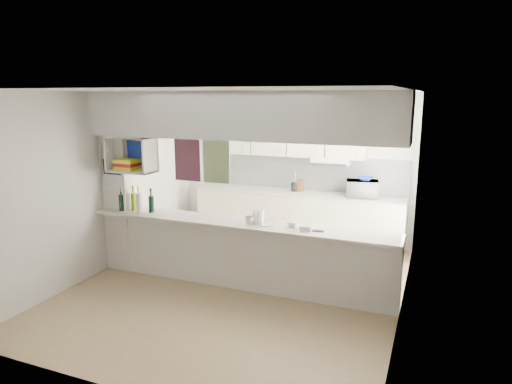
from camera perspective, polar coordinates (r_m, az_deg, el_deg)
The scene contains 16 objects.
floor at distance 6.31m, azimuth -2.31°, elevation -11.79°, with size 4.80×4.80×0.00m, color #A1875E.
ceiling at distance 5.78m, azimuth -2.53°, elevation 12.54°, with size 4.80×4.80×0.00m, color white.
wall_back at distance 8.12m, azimuth 4.58°, elevation 3.14°, with size 4.20×4.20×0.00m, color silver.
wall_left at distance 7.02m, azimuth -18.23°, elevation 1.18°, with size 4.80×4.80×0.00m, color silver.
wall_right at distance 5.41m, azimuth 18.31°, elevation -1.91°, with size 4.80×4.80×0.00m, color silver.
servery_partition at distance 5.92m, azimuth -3.97°, elevation 3.37°, with size 4.20×0.50×2.60m.
cubby_shelf at distance 6.58m, azimuth -15.24°, elevation 4.30°, with size 0.65×0.35×0.50m.
kitchen_run at distance 7.91m, azimuth 5.06°, elevation -0.60°, with size 3.60×0.63×2.24m.
microwave at distance 7.58m, azimuth 13.14°, elevation 0.38°, with size 0.51×0.34×0.28m, color white.
bowl at distance 7.52m, azimuth 13.48°, elevation 1.60°, with size 0.25×0.25×0.06m, color navy.
dish_rack at distance 5.89m, azimuth 0.61°, elevation -3.24°, with size 0.39×0.32×0.19m.
cup at distance 5.84m, azimuth -0.80°, elevation -3.54°, with size 0.12×0.12×0.09m, color white.
wine_bottles at distance 6.70m, azimuth -14.73°, elevation -1.24°, with size 0.53×0.16×0.38m.
plastic_tubs at distance 5.71m, azimuth 5.32°, elevation -4.24°, with size 0.49×0.22×0.07m.
utensil_jar at distance 7.90m, azimuth 4.78°, elevation 0.64°, with size 0.11×0.11×0.15m, color black.
knife_block at distance 7.90m, azimuth 5.60°, elevation 0.80°, with size 0.10×0.08×0.20m, color #58311E.
Camera 1 is at (2.39, -5.26, 2.54)m, focal length 32.00 mm.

